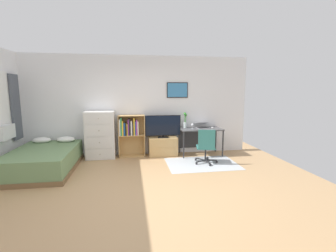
{
  "coord_description": "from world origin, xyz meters",
  "views": [
    {
      "loc": [
        -0.24,
        -4.11,
        1.78
      ],
      "look_at": [
        0.65,
        1.5,
        0.92
      ],
      "focal_mm": 25.29,
      "sensor_mm": 36.0,
      "label": 1
    }
  ],
  "objects": [
    {
      "name": "ground_plane",
      "position": [
        0.0,
        0.0,
        0.0
      ],
      "size": [
        7.2,
        7.2,
        0.0
      ],
      "primitive_type": "plane",
      "color": "tan"
    },
    {
      "name": "wall_back_with_posters",
      "position": [
        0.01,
        2.43,
        1.35
      ],
      "size": [
        6.12,
        0.09,
        2.7
      ],
      "color": "white",
      "rests_on": "ground_plane"
    },
    {
      "name": "area_rug",
      "position": [
        1.45,
        1.27,
        0.0
      ],
      "size": [
        1.7,
        1.2,
        0.01
      ],
      "primitive_type": "cube",
      "color": "#B2B7BC",
      "rests_on": "ground_plane"
    },
    {
      "name": "bed",
      "position": [
        -2.17,
        1.36,
        0.25
      ],
      "size": [
        1.32,
        2.02,
        0.61
      ],
      "rotation": [
        0.0,
        0.0,
        -0.0
      ],
      "color": "brown",
      "rests_on": "ground_plane"
    },
    {
      "name": "dresser",
      "position": [
        -1.04,
        2.15,
        0.62
      ],
      "size": [
        0.75,
        0.46,
        1.24
      ],
      "color": "silver",
      "rests_on": "ground_plane"
    },
    {
      "name": "bookshelf",
      "position": [
        -0.26,
        2.21,
        0.68
      ],
      "size": [
        0.7,
        0.3,
        1.12
      ],
      "color": "tan",
      "rests_on": "ground_plane"
    },
    {
      "name": "tv_stand",
      "position": [
        0.61,
        2.17,
        0.25
      ],
      "size": [
        0.77,
        0.41,
        0.5
      ],
      "color": "tan",
      "rests_on": "ground_plane"
    },
    {
      "name": "television",
      "position": [
        0.61,
        2.15,
        0.81
      ],
      "size": [
        0.96,
        0.16,
        0.61
      ],
      "color": "black",
      "rests_on": "tv_stand"
    },
    {
      "name": "desk",
      "position": [
        1.65,
        2.15,
        0.6
      ],
      "size": [
        1.14,
        0.6,
        0.74
      ],
      "color": "#4C4C4F",
      "rests_on": "ground_plane"
    },
    {
      "name": "office_chair",
      "position": [
        1.54,
        1.25,
        0.46
      ],
      "size": [
        0.58,
        0.57,
        0.86
      ],
      "rotation": [
        0.0,
        0.0,
        -0.21
      ],
      "color": "#232326",
      "rests_on": "ground_plane"
    },
    {
      "name": "laptop",
      "position": [
        1.73,
        2.19,
        0.8
      ],
      "size": [
        0.4,
        0.43,
        0.16
      ],
      "rotation": [
        0.0,
        0.0,
        0.13
      ],
      "color": "#B7B7BC",
      "rests_on": "desk"
    },
    {
      "name": "computer_mouse",
      "position": [
        1.98,
        2.06,
        0.76
      ],
      "size": [
        0.06,
        0.1,
        0.03
      ],
      "primitive_type": "ellipsoid",
      "color": "silver",
      "rests_on": "desk"
    },
    {
      "name": "bamboo_vase",
      "position": [
        1.25,
        2.27,
        0.95
      ],
      "size": [
        0.09,
        0.1,
        0.43
      ],
      "color": "silver",
      "rests_on": "desk"
    },
    {
      "name": "wine_glass",
      "position": [
        1.4,
        2.03,
        0.87
      ],
      "size": [
        0.07,
        0.07,
        0.18
      ],
      "color": "silver",
      "rests_on": "desk"
    }
  ]
}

